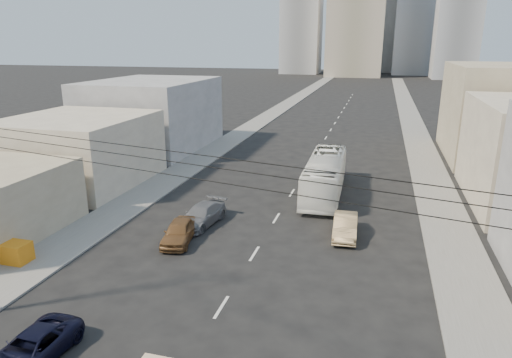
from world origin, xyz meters
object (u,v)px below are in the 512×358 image
at_px(city_bus, 325,175).
at_px(sedan_tan, 345,226).
at_px(sedan_grey, 202,215).
at_px(navy_pickup, 31,349).
at_px(crate_stack, 14,252).
at_px(sedan_brown, 179,232).

xyz_separation_m(city_bus, sedan_tan, (2.38, -8.37, -0.94)).
relative_size(city_bus, sedan_grey, 2.48).
distance_m(navy_pickup, sedan_grey, 15.25).
bearing_deg(city_bus, crate_stack, -133.69).
relative_size(city_bus, sedan_tan, 2.75).
bearing_deg(crate_stack, sedan_brown, 32.98).
xyz_separation_m(sedan_tan, crate_stack, (-18.05, -8.83, -0.02)).
bearing_deg(city_bus, navy_pickup, -110.99).
relative_size(city_bus, sedan_brown, 2.86).
distance_m(city_bus, sedan_tan, 8.75).
bearing_deg(sedan_tan, crate_stack, -156.74).
relative_size(navy_pickup, sedan_brown, 1.06).
distance_m(city_bus, sedan_grey, 11.63).
height_order(navy_pickup, city_bus, city_bus).
xyz_separation_m(navy_pickup, sedan_tan, (10.98, 15.73, 0.10)).
bearing_deg(sedan_tan, sedan_grey, -179.76).
relative_size(sedan_brown, crate_stack, 2.30).
bearing_deg(sedan_grey, sedan_brown, -86.81).
bearing_deg(sedan_grey, crate_stack, -126.52).
relative_size(navy_pickup, city_bus, 0.37).
height_order(sedan_tan, crate_stack, sedan_tan).
distance_m(sedan_grey, crate_stack, 11.69).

